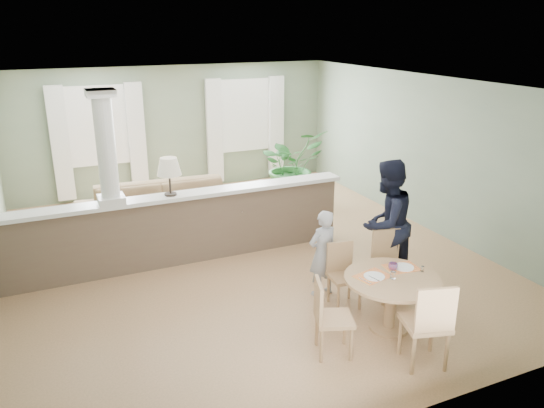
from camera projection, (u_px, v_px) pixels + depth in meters
name	position (u px, v px, depth m)	size (l,w,h in m)	color
ground	(243.00, 257.00, 8.45)	(8.00, 8.00, 0.00)	tan
room_shell	(225.00, 137.00, 8.39)	(7.02, 8.02, 2.71)	gray
pony_wall	(177.00, 220.00, 8.01)	(5.32, 0.38, 2.70)	brown
sofa	(165.00, 210.00, 9.24)	(2.95, 1.15, 0.86)	#806046
houseplant	(292.00, 165.00, 10.94)	(1.34, 1.16, 1.49)	#266027
dining_table	(391.00, 288.00, 6.29)	(1.14, 1.14, 0.78)	tan
chair_far_boy	(343.00, 271.00, 6.90)	(0.42, 0.42, 0.84)	tan
chair_far_man	(388.00, 261.00, 7.10)	(0.48, 0.48, 0.92)	tan
chair_near	(429.00, 321.00, 5.56)	(0.56, 0.56, 1.01)	tan
chair_side	(328.00, 314.00, 5.82)	(0.52, 0.52, 0.89)	tan
child_person	(323.00, 253.00, 7.09)	(0.44, 0.29, 1.21)	#A0A0A5
man_person	(386.00, 223.00, 7.32)	(0.88, 0.69, 1.81)	black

